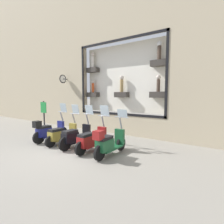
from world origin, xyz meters
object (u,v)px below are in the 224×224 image
Objects in this scene: scooter_black_2 at (75,137)px; scooter_green_0 at (109,143)px; shop_sign_post at (44,117)px; scooter_olive_3 at (62,134)px; scooter_navy_4 at (48,131)px; scooter_red_1 at (91,140)px.

scooter_green_0 is at bearing -92.23° from scooter_black_2.
scooter_olive_3 is at bearing -105.67° from shop_sign_post.
shop_sign_post is at bearing 78.80° from scooter_black_2.
scooter_green_0 is at bearing -91.36° from scooter_olive_3.
scooter_navy_4 is at bearing 91.98° from scooter_black_2.
scooter_black_2 is 0.84m from scooter_olive_3.
scooter_green_0 is 4.66m from shop_sign_post.
scooter_black_2 is at bearing 87.77° from scooter_green_0.
scooter_green_0 is 0.84m from scooter_red_1.
scooter_green_0 is at bearing -97.97° from shop_sign_post.
scooter_olive_3 is 2.22m from shop_sign_post.
scooter_red_1 is 1.00× the size of scooter_olive_3.
shop_sign_post is at bearing 81.22° from scooter_red_1.
scooter_navy_4 is (-0.06, 2.51, 0.05)m from scooter_red_1.
scooter_navy_4 is at bearing 91.26° from scooter_red_1.
shop_sign_post is (0.58, 2.92, 0.52)m from scooter_black_2.
scooter_navy_4 is at bearing -117.11° from shop_sign_post.
scooter_navy_4 is (-0.05, 0.84, 0.06)m from scooter_olive_3.
scooter_navy_4 is at bearing 89.87° from scooter_green_0.
scooter_black_2 is at bearing -89.61° from scooter_olive_3.
scooter_green_0 is at bearing -94.27° from scooter_red_1.
scooter_red_1 is (0.06, 0.84, -0.04)m from scooter_green_0.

